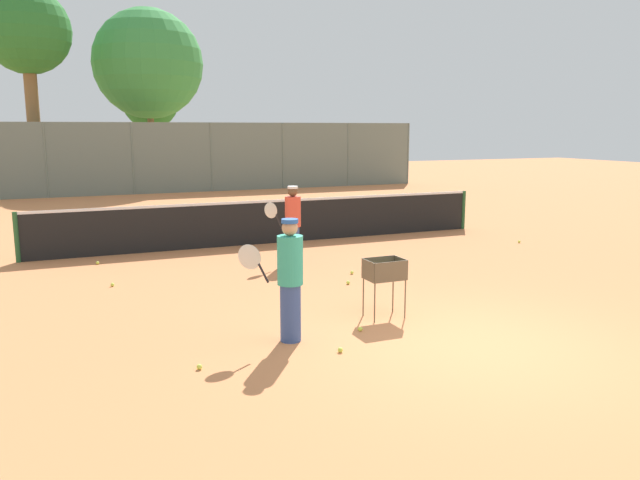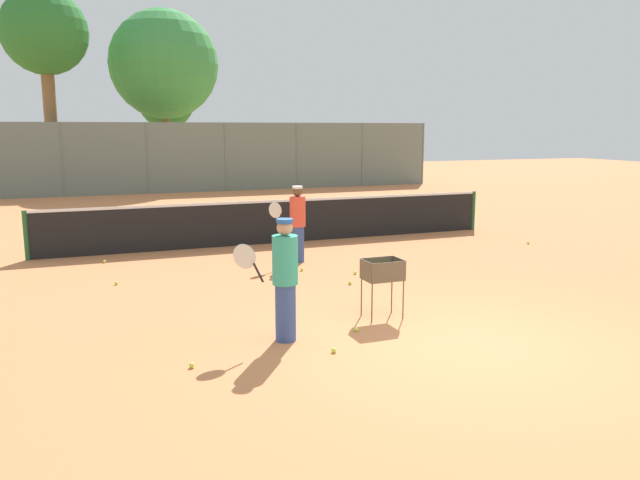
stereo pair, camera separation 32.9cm
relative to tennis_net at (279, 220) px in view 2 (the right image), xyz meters
The scene contains 19 objects.
ground_plane 7.98m from the tennis_net, 90.00° to the right, with size 80.00×80.00×0.00m, color #D37F4C.
tennis_net is the anchor object (origin of this frame).
back_fence 13.24m from the tennis_net, 90.00° to the left, with size 23.69×0.08×3.03m.
tree_0 19.04m from the tennis_net, 90.16° to the left, with size 2.83×2.83×5.58m.
tree_1 17.62m from the tennis_net, 91.15° to the left, with size 5.12×5.12×8.33m.
tree_2 17.29m from the tennis_net, 109.62° to the left, with size 3.58×3.58×8.57m.
player_white_outfit 7.19m from the tennis_net, 107.05° to the right, with size 0.87×0.37×1.64m.
player_red_cap 2.29m from the tennis_net, 97.98° to the right, with size 0.88×0.33×1.60m.
ball_cart 6.45m from the tennis_net, 93.91° to the right, with size 0.56×0.41×0.88m.
tennis_ball_0 7.74m from the tennis_net, 102.56° to the right, with size 0.07×0.07×0.07m, color #D1E54C.
tennis_ball_1 6.99m from the tennis_net, 98.83° to the right, with size 0.07×0.07×0.07m, color #D1E54C.
tennis_ball_2 3.18m from the tennis_net, 99.53° to the right, with size 0.07×0.07×0.07m, color #D1E54C.
tennis_ball_3 6.10m from the tennis_net, 22.96° to the right, with size 0.07×0.07×0.07m, color #D1E54C.
tennis_ball_4 8.17m from the tennis_net, 114.91° to the right, with size 0.07×0.07×0.07m, color #D1E54C.
tennis_ball_5 3.79m from the tennis_net, 84.76° to the right, with size 0.07×0.07×0.07m, color #D1E54C.
tennis_ball_6 4.25m from the tennis_net, 167.98° to the right, with size 0.07×0.07×0.07m, color #D1E54C.
tennis_ball_7 4.99m from the tennis_net, 143.98° to the right, with size 0.07×0.07×0.07m, color #D1E54C.
tennis_ball_8 4.47m from the tennis_net, 90.95° to the right, with size 0.07×0.07×0.07m, color #D1E54C.
parked_car 16.44m from the tennis_net, 101.51° to the left, with size 4.20×1.70×1.60m.
Camera 2 is at (-4.55, -6.47, 2.78)m, focal length 35.00 mm.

